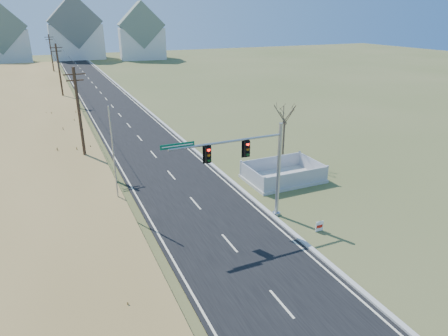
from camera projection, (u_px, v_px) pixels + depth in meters
ground at (217, 229)px, 26.12m from camera, size 260.00×260.00×0.00m
road at (102, 95)px, 68.62m from camera, size 8.00×180.00×0.06m
curb at (127, 93)px, 70.18m from camera, size 0.30×180.00×0.18m
utility_pole_near at (80, 118)px, 34.69m from camera, size 1.80×0.26×9.00m
utility_pole_mid at (60, 73)px, 60.20m from camera, size 1.80×0.26×9.00m
utility_pole_far at (52, 55)px, 85.70m from camera, size 1.80×0.26×9.00m
condo_nnw at (0, 37)px, 108.55m from camera, size 14.93×11.17×17.03m
condo_n at (76, 33)px, 119.33m from camera, size 15.27×10.20×18.54m
condo_ne at (141, 35)px, 119.68m from camera, size 14.12×10.51×16.52m
traffic_signal_mast at (255, 164)px, 25.74m from camera, size 8.31×0.57×6.61m
fence_enclosure at (283, 177)px, 33.68m from camera, size 6.28×4.31×1.43m
open_sign at (319, 226)px, 25.70m from camera, size 0.56×0.07×0.69m
flagpole at (115, 173)px, 27.04m from camera, size 0.35×0.35×7.69m
bare_tree at (285, 113)px, 36.00m from camera, size 2.24×2.24×5.93m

